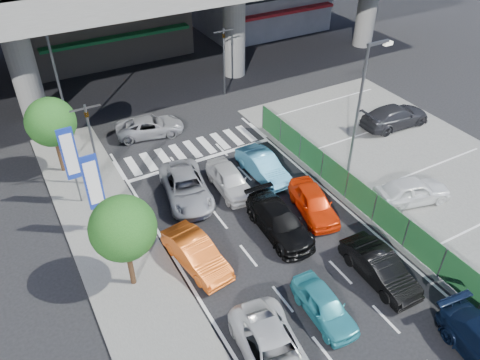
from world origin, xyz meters
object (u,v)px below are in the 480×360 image
signboard_far (70,156)px  traffic_cone (388,188)px  traffic_light_right (224,45)px  hatch_black_mid_right (380,268)px  street_lamp_left (59,71)px  sedan_black_mid (279,221)px  taxi_teal_mid (324,305)px  crossing_wagon_silver (150,126)px  wagon_silver_front_left (186,187)px  kei_truck_front_right (263,166)px  street_lamp_right (362,101)px  tree_far (51,122)px  taxi_orange_left (196,253)px  sedan_white_mid_left (274,352)px  sedan_white_front_mid (230,180)px  parked_sedan_dgrey (395,116)px  taxi_orange_right (314,202)px  tree_near (123,228)px  parked_sedan_white (412,190)px  signboard_near (94,185)px  traffic_light_left (89,126)px

signboard_far → traffic_cone: signboard_far is taller
traffic_light_right → hatch_black_mid_right: bearing=-97.5°
street_lamp_left → sedan_black_mid: size_ratio=1.68×
taxi_teal_mid → sedan_black_mid: sedan_black_mid is taller
crossing_wagon_silver → sedan_black_mid: bearing=-156.5°
wagon_silver_front_left → kei_truck_front_right: 4.79m
street_lamp_right → signboard_far: street_lamp_right is taller
tree_far → taxi_orange_left: bearing=-70.5°
sedan_white_mid_left → sedan_white_front_mid: 11.08m
street_lamp_right → crossing_wagon_silver: (-8.87, 10.03, -4.15)m
traffic_cone → signboard_far: bearing=153.2°
signboard_far → parked_sedan_dgrey: signboard_far is taller
tree_far → sedan_white_mid_left: (4.20, -16.89, -2.71)m
taxi_teal_mid → hatch_black_mid_right: bearing=10.0°
street_lamp_left → sedan_black_mid: 16.38m
tree_far → taxi_teal_mid: size_ratio=1.34×
taxi_orange_right → traffic_cone: bearing=3.1°
sedan_white_front_mid → street_lamp_left: bearing=125.9°
street_lamp_left → traffic_light_right: bearing=4.8°
taxi_teal_mid → kei_truck_front_right: size_ratio=0.85×
wagon_silver_front_left → sedan_white_front_mid: bearing=-2.7°
sedan_white_mid_left → crossing_wagon_silver: (1.91, 18.42, -0.05)m
traffic_light_right → street_lamp_left: bearing=-175.2°
traffic_light_right → crossing_wagon_silver: size_ratio=1.16×
street_lamp_right → sedan_black_mid: street_lamp_right is taller
tree_near → sedan_white_mid_left: 7.73m
tree_near → tree_far: bearing=94.4°
street_lamp_left → signboard_far: 7.32m
traffic_light_right → wagon_silver_front_left: traffic_light_right is taller
traffic_light_right → sedan_white_mid_left: 23.47m
tree_near → parked_sedan_dgrey: size_ratio=0.94×
hatch_black_mid_right → taxi_teal_mid: bearing=-171.8°
tree_far → parked_sedan_white: tree_far is taller
tree_near → tree_far: 10.53m
sedan_white_front_mid → parked_sedan_dgrey: bearing=6.6°
street_lamp_left → sedan_white_front_mid: 12.52m
taxi_teal_mid → crossing_wagon_silver: (-1.12, 17.56, 0.01)m
crossing_wagon_silver → taxi_orange_right: bearing=-145.6°
traffic_light_right → street_lamp_right: (1.67, -13.00, 0.83)m
tree_near → taxi_orange_left: 4.05m
street_lamp_right → parked_sedan_white: (1.06, -3.76, -3.99)m
sedan_white_front_mid → taxi_orange_left: bearing=-130.4°
traffic_light_right → parked_sedan_white: traffic_light_right is taller
signboard_near → traffic_cone: 15.71m
sedan_black_mid → traffic_cone: sedan_black_mid is taller
street_lamp_right → street_lamp_left: (-13.50, 12.00, 0.00)m
taxi_orange_left → traffic_light_right: bearing=49.6°
hatch_black_mid_right → taxi_orange_right: taxi_orange_right is taller
traffic_light_left → sedan_white_mid_left: bearing=-79.8°
tree_near → crossing_wagon_silver: size_ratio=1.07×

